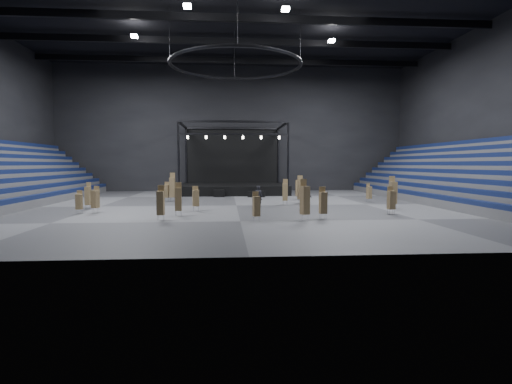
{
  "coord_description": "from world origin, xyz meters",
  "views": [
    {
      "loc": [
        -0.95,
        -37.43,
        3.88
      ],
      "look_at": [
        1.71,
        -2.0,
        1.4
      ],
      "focal_mm": 28.0,
      "sensor_mm": 36.0,
      "label": 1
    }
  ],
  "objects": [
    {
      "name": "roof_girders",
      "position": [
        0.0,
        -0.0,
        17.2
      ],
      "size": [
        49.0,
        30.35,
        0.7
      ],
      "color": "black",
      "rests_on": "ceiling"
    },
    {
      "name": "chair_stack_7",
      "position": [
        -11.33,
        -5.01,
        1.15
      ],
      "size": [
        0.64,
        0.64,
        2.15
      ],
      "rotation": [
        0.0,
        0.0,
        -0.37
      ],
      "color": "silver",
      "rests_on": "floor"
    },
    {
      "name": "bleachers_right",
      "position": [
        22.94,
        0.0,
        1.73
      ],
      "size": [
        7.2,
        40.0,
        6.4
      ],
      "color": "#525254",
      "rests_on": "floor"
    },
    {
      "name": "floodlights",
      "position": [
        0.0,
        -4.0,
        16.6
      ],
      "size": [
        28.6,
        16.6,
        0.25
      ],
      "color": "white",
      "rests_on": "roof_girders"
    },
    {
      "name": "flight_case_right",
      "position": [
        3.04,
        9.33,
        0.37
      ],
      "size": [
        1.24,
        0.97,
        0.74
      ],
      "primitive_type": "cube",
      "rotation": [
        0.0,
        0.0,
        -0.43
      ],
      "color": "black",
      "rests_on": "floor"
    },
    {
      "name": "crew_member",
      "position": [
        6.82,
        -0.07,
        0.84
      ],
      "size": [
        0.8,
        0.94,
        1.67
      ],
      "primitive_type": "imported",
      "rotation": [
        0.0,
        0.0,
        1.8
      ],
      "color": "black",
      "rests_on": "floor"
    },
    {
      "name": "chair_stack_0",
      "position": [
        1.08,
        -10.67,
        1.08
      ],
      "size": [
        0.53,
        0.53,
        2.05
      ],
      "rotation": [
        0.0,
        0.0,
        0.22
      ],
      "color": "silver",
      "rests_on": "floor"
    },
    {
      "name": "stage",
      "position": [
        0.0,
        16.24,
        1.45
      ],
      "size": [
        14.0,
        10.0,
        9.2
      ],
      "color": "black",
      "rests_on": "floor"
    },
    {
      "name": "chair_stack_1",
      "position": [
        -12.41,
        -5.5,
        0.99
      ],
      "size": [
        0.44,
        0.44,
        1.84
      ],
      "rotation": [
        0.0,
        0.0,
        -0.02
      ],
      "color": "silver",
      "rests_on": "floor"
    },
    {
      "name": "chair_stack_3",
      "position": [
        6.84,
        5.45,
        1.14
      ],
      "size": [
        0.48,
        0.48,
        2.16
      ],
      "rotation": [
        0.0,
        0.0,
        -0.05
      ],
      "color": "silver",
      "rests_on": "floor"
    },
    {
      "name": "chair_stack_13",
      "position": [
        4.7,
        0.4,
        1.26
      ],
      "size": [
        0.57,
        0.57,
        2.46
      ],
      "rotation": [
        0.0,
        0.0,
        -0.25
      ],
      "color": "silver",
      "rests_on": "floor"
    },
    {
      "name": "flight_case_mid",
      "position": [
        2.11,
        9.24,
        0.35
      ],
      "size": [
        1.15,
        0.78,
        0.7
      ],
      "primitive_type": "cube",
      "rotation": [
        0.0,
        0.0,
        -0.26
      ],
      "color": "black",
      "rests_on": "floor"
    },
    {
      "name": "chair_stack_12",
      "position": [
        -6.52,
        4.36,
        1.52
      ],
      "size": [
        0.55,
        0.55,
        3.0
      ],
      "rotation": [
        0.0,
        0.0,
        -0.04
      ],
      "color": "silver",
      "rests_on": "floor"
    },
    {
      "name": "chair_stack_5",
      "position": [
        4.44,
        -10.47,
        1.46
      ],
      "size": [
        0.68,
        0.68,
        2.86
      ],
      "rotation": [
        0.0,
        0.0,
        0.37
      ],
      "color": "silver",
      "rests_on": "floor"
    },
    {
      "name": "chair_stack_11",
      "position": [
        5.88,
        -9.82,
        1.2
      ],
      "size": [
        0.53,
        0.53,
        2.29
      ],
      "rotation": [
        0.0,
        0.0,
        0.12
      ],
      "color": "silver",
      "rests_on": "floor"
    },
    {
      "name": "chair_stack_8",
      "position": [
        -4.53,
        -7.37,
        1.31
      ],
      "size": [
        0.53,
        0.53,
        2.53
      ],
      "rotation": [
        0.0,
        0.0,
        0.08
      ],
      "color": "silver",
      "rests_on": "floor"
    },
    {
      "name": "flight_case_left",
      "position": [
        -1.78,
        9.91,
        0.42
      ],
      "size": [
        1.32,
        0.74,
        0.85
      ],
      "primitive_type": "cube",
      "rotation": [
        0.0,
        0.0,
        -0.08
      ],
      "color": "black",
      "rests_on": "floor"
    },
    {
      "name": "man_center",
      "position": [
        1.96,
        -1.35,
        0.97
      ],
      "size": [
        0.76,
        0.54,
        1.95
      ],
      "primitive_type": "imported",
      "rotation": [
        0.0,
        0.0,
        3.03
      ],
      "color": "black",
      "rests_on": "floor"
    },
    {
      "name": "wall_front",
      "position": [
        0.0,
        -21.0,
        9.0
      ],
      "size": [
        50.0,
        0.2,
        18.0
      ],
      "primitive_type": "cube",
      "color": "black",
      "rests_on": "ground"
    },
    {
      "name": "truss_ring",
      "position": [
        -0.0,
        0.0,
        13.0
      ],
      "size": [
        12.3,
        12.3,
        5.15
      ],
      "color": "black",
      "rests_on": "ceiling"
    },
    {
      "name": "chair_stack_6",
      "position": [
        -3.46,
        -4.31,
        1.12
      ],
      "size": [
        0.59,
        0.59,
        2.08
      ],
      "rotation": [
        0.0,
        0.0,
        0.23
      ],
      "color": "silver",
      "rests_on": "floor"
    },
    {
      "name": "chair_stack_10",
      "position": [
        -12.94,
        -1.91,
        1.18
      ],
      "size": [
        0.49,
        0.49,
        2.32
      ],
      "rotation": [
        0.0,
        0.0,
        -0.23
      ],
      "color": "silver",
      "rests_on": "floor"
    },
    {
      "name": "floor",
      "position": [
        0.0,
        0.0,
        0.0
      ],
      "size": [
        50.0,
        50.0,
        0.0
      ],
      "primitive_type": "plane",
      "color": "#525254",
      "rests_on": "ground"
    },
    {
      "name": "chair_stack_16",
      "position": [
        -5.46,
        -9.68,
        1.26
      ],
      "size": [
        0.51,
        0.51,
        2.44
      ],
      "rotation": [
        0.0,
        0.0,
        -0.09
      ],
      "color": "silver",
      "rests_on": "floor"
    },
    {
      "name": "chair_stack_4",
      "position": [
        6.34,
        1.21,
        1.42
      ],
      "size": [
        0.57,
        0.57,
        2.77
      ],
      "rotation": [
        0.0,
        0.0,
        0.1
      ],
      "color": "silver",
      "rests_on": "floor"
    },
    {
      "name": "wall_right",
      "position": [
        25.0,
        0.0,
        9.0
      ],
      "size": [
        0.2,
        42.0,
        18.0
      ],
      "primitive_type": "cube",
      "color": "black",
      "rests_on": "ground"
    },
    {
      "name": "chair_stack_9",
      "position": [
        -7.17,
        4.64,
        1.1
      ],
      "size": [
        0.54,
        0.54,
        2.04
      ],
      "rotation": [
        0.0,
        0.0,
        -0.13
      ],
      "color": "silver",
      "rests_on": "floor"
    },
    {
      "name": "chair_stack_15",
      "position": [
        13.49,
        -3.92,
        1.47
      ],
      "size": [
        0.59,
        0.59,
        2.86
      ],
      "rotation": [
        0.0,
        0.0,
        0.07
      ],
      "color": "silver",
      "rests_on": "floor"
    },
    {
      "name": "chair_stack_2",
      "position": [
        11.77,
        -7.63,
        1.15
      ],
      "size": [
        0.55,
        0.55,
        2.17
      ],
      "rotation": [
        0.0,
        0.0,
        0.14
      ],
      "color": "silver",
      "rests_on": "floor"
    },
    {
      "name": "wall_back",
      "position": [
        0.0,
        21.0,
        9.0
      ],
      "size": [
        50.0,
        0.2,
        18.0
      ],
      "primitive_type": "cube",
      "color": "black",
      "rests_on": "ground"
    },
    {
      "name": "chair_stack_14",
      "position": [
        13.65,
        2.29,
        1.02
      ],
      "size": [
        0.53,
        0.53,
        1.91
      ],
      "rotation": [
        0.0,
        0.0,
        0.31
      ],
      "color": "silver",
      "rests_on": "floor"
    },
    {
      "name": "ceiling",
      "position": [
        0.0,
        0.0,
        18.0
      ],
      "size": [
        50.0,
        42.0,
        0.2
      ],
      "primitive_type": "cube",
      "color": "black",
      "rests_on": "wall_back"
    }
  ]
}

